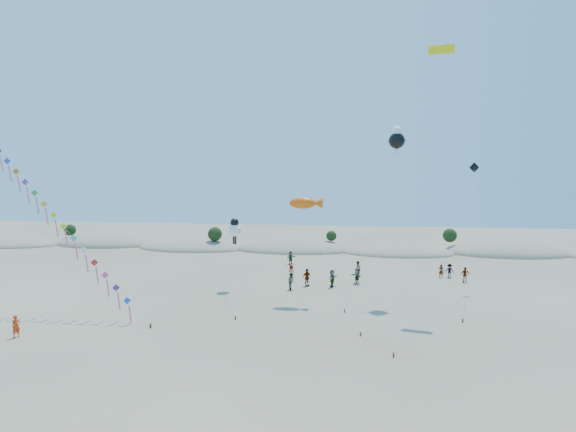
# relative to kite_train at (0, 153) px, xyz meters

# --- Properties ---
(ground) EXTENTS (160.00, 160.00, 0.00)m
(ground) POSITION_rel_kite_train_xyz_m (22.60, -11.33, -13.79)
(ground) COLOR #7C6F56
(ground) RESTS_ON ground
(dune_ridge) EXTENTS (145.30, 11.49, 5.57)m
(dune_ridge) POSITION_rel_kite_train_xyz_m (23.65, 33.81, -13.68)
(dune_ridge) COLOR gray
(dune_ridge) RESTS_ON ground
(kite_train) EXTENTS (31.26, 10.25, 26.75)m
(kite_train) POSITION_rel_kite_train_xyz_m (0.00, 0.00, 0.00)
(kite_train) COLOR #3F2D1E
(kite_train) RESTS_ON ground
(fish_kite) EXTENTS (6.67, 10.24, 9.77)m
(fish_kite) POSITION_rel_kite_train_xyz_m (27.48, 4.66, -4.60)
(fish_kite) COLOR #3F2D1E
(fish_kite) RESTS_ON ground
(cartoon_kite_low) EXTENTS (3.33, 11.22, 7.36)m
(cartoon_kite_low) POSITION_rel_kite_train_xyz_m (19.72, 8.15, -7.53)
(cartoon_kite_low) COLOR #3F2D1E
(cartoon_kite_low) RESTS_ON ground
(cartoon_kite_high) EXTENTS (5.69, 6.60, 16.44)m
(cartoon_kite_high) POSITION_rel_kite_train_xyz_m (35.83, 6.71, 1.41)
(cartoon_kite_high) COLOR #3F2D1E
(cartoon_kite_high) RESTS_ON ground
(parafoil_kite) EXTENTS (6.06, 14.44, 23.33)m
(parafoil_kite) POSITION_rel_kite_train_xyz_m (39.30, 4.77, 8.61)
(parafoil_kite) COLOR #3F2D1E
(parafoil_kite) RESTS_ON ground
(dark_kite) EXTENTS (4.18, 13.27, 13.13)m
(dark_kite) POSITION_rel_kite_train_xyz_m (43.35, 8.96, -4.52)
(dark_kite) COLOR #3F2D1E
(dark_kite) RESTS_ON ground
(flyer_foreground) EXTENTS (0.61, 0.72, 1.66)m
(flyer_foreground) POSITION_rel_kite_train_xyz_m (7.42, -8.63, -12.96)
(flyer_foreground) COLOR red
(flyer_foreground) RESTS_ON ground
(beachgoers) EXTENTS (21.52, 14.86, 1.87)m
(beachgoers) POSITION_rel_kite_train_xyz_m (31.15, 13.65, -12.92)
(beachgoers) COLOR slate
(beachgoers) RESTS_ON ground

